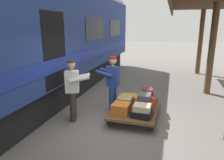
{
  "coord_description": "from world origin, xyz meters",
  "views": [
    {
      "loc": [
        -1.11,
        4.94,
        2.6
      ],
      "look_at": [
        0.41,
        -0.35,
        1.15
      ],
      "focal_mm": 33.55,
      "sensor_mm": 36.0,
      "label": 1
    }
  ],
  "objects_px": {
    "suitcase_tan_vintage": "(125,102)",
    "suitcase_orange_carryall": "(121,109)",
    "train_car": "(8,45)",
    "luggage_cart": "(135,109)",
    "suitcase_red_plastic": "(145,104)",
    "suitcase_slate_roller": "(145,97)",
    "suitcase_black_hardshell": "(142,113)",
    "suitcase_yellow_case": "(129,98)",
    "porter_by_door": "(73,88)",
    "suitcase_burgundy_valise": "(148,91)",
    "suitcase_cream_canvas": "(142,108)",
    "porter_in_overalls": "(112,83)",
    "suitcase_brown_leather": "(147,98)"
  },
  "relations": [
    {
      "from": "luggage_cart",
      "to": "suitcase_slate_roller",
      "type": "xyz_separation_m",
      "value": [
        -0.27,
        0.0,
        0.4
      ]
    },
    {
      "from": "suitcase_yellow_case",
      "to": "suitcase_orange_carryall",
      "type": "distance_m",
      "value": 1.05
    },
    {
      "from": "suitcase_brown_leather",
      "to": "suitcase_tan_vintage",
      "type": "bearing_deg",
      "value": 42.52
    },
    {
      "from": "porter_in_overalls",
      "to": "porter_by_door",
      "type": "bearing_deg",
      "value": 45.72
    },
    {
      "from": "train_car",
      "to": "suitcase_red_plastic",
      "type": "xyz_separation_m",
      "value": [
        -3.86,
        -0.65,
        -1.63
      ]
    },
    {
      "from": "suitcase_burgundy_valise",
      "to": "porter_in_overalls",
      "type": "relative_size",
      "value": 0.23
    },
    {
      "from": "luggage_cart",
      "to": "suitcase_cream_canvas",
      "type": "xyz_separation_m",
      "value": [
        -0.28,
        0.56,
        0.29
      ]
    },
    {
      "from": "suitcase_yellow_case",
      "to": "suitcase_black_hardshell",
      "type": "distance_m",
      "value": 1.19
    },
    {
      "from": "suitcase_tan_vintage",
      "to": "suitcase_red_plastic",
      "type": "bearing_deg",
      "value": 180.0
    },
    {
      "from": "luggage_cart",
      "to": "suitcase_yellow_case",
      "type": "bearing_deg",
      "value": -61.39
    },
    {
      "from": "suitcase_cream_canvas",
      "to": "suitcase_brown_leather",
      "type": "bearing_deg",
      "value": -90.4
    },
    {
      "from": "suitcase_orange_carryall",
      "to": "porter_in_overalls",
      "type": "height_order",
      "value": "porter_in_overalls"
    },
    {
      "from": "train_car",
      "to": "suitcase_black_hardshell",
      "type": "bearing_deg",
      "value": -178.06
    },
    {
      "from": "train_car",
      "to": "suitcase_red_plastic",
      "type": "relative_size",
      "value": 32.49
    },
    {
      "from": "suitcase_brown_leather",
      "to": "porter_in_overalls",
      "type": "distance_m",
      "value": 1.18
    },
    {
      "from": "suitcase_red_plastic",
      "to": "suitcase_tan_vintage",
      "type": "distance_m",
      "value": 0.57
    },
    {
      "from": "luggage_cart",
      "to": "suitcase_burgundy_valise",
      "type": "distance_m",
      "value": 0.74
    },
    {
      "from": "suitcase_brown_leather",
      "to": "suitcase_orange_carryall",
      "type": "distance_m",
      "value": 1.19
    },
    {
      "from": "suitcase_burgundy_valise",
      "to": "luggage_cart",
      "type": "bearing_deg",
      "value": 62.84
    },
    {
      "from": "luggage_cart",
      "to": "porter_by_door",
      "type": "bearing_deg",
      "value": 21.92
    },
    {
      "from": "train_car",
      "to": "porter_by_door",
      "type": "distance_m",
      "value": 2.27
    },
    {
      "from": "suitcase_yellow_case",
      "to": "suitcase_burgundy_valise",
      "type": "bearing_deg",
      "value": -176.61
    },
    {
      "from": "train_car",
      "to": "suitcase_orange_carryall",
      "type": "height_order",
      "value": "train_car"
    },
    {
      "from": "luggage_cart",
      "to": "suitcase_yellow_case",
      "type": "relative_size",
      "value": 3.73
    },
    {
      "from": "luggage_cart",
      "to": "suitcase_red_plastic",
      "type": "relative_size",
      "value": 3.56
    },
    {
      "from": "suitcase_orange_carryall",
      "to": "suitcase_slate_roller",
      "type": "height_order",
      "value": "suitcase_slate_roller"
    },
    {
      "from": "suitcase_cream_canvas",
      "to": "porter_in_overalls",
      "type": "relative_size",
      "value": 0.25
    },
    {
      "from": "suitcase_red_plastic",
      "to": "suitcase_black_hardshell",
      "type": "xyz_separation_m",
      "value": [
        0.0,
        0.52,
        -0.05
      ]
    },
    {
      "from": "suitcase_burgundy_valise",
      "to": "porter_by_door",
      "type": "xyz_separation_m",
      "value": [
        1.89,
        1.2,
        0.29
      ]
    },
    {
      "from": "suitcase_tan_vintage",
      "to": "suitcase_orange_carryall",
      "type": "xyz_separation_m",
      "value": [
        0.0,
        0.52,
        -0.0
      ]
    },
    {
      "from": "suitcase_red_plastic",
      "to": "suitcase_cream_canvas",
      "type": "relative_size",
      "value": 1.26
    },
    {
      "from": "train_car",
      "to": "suitcase_orange_carryall",
      "type": "distance_m",
      "value": 3.67
    },
    {
      "from": "suitcase_cream_canvas",
      "to": "suitcase_red_plastic",
      "type": "bearing_deg",
      "value": -90.78
    },
    {
      "from": "suitcase_yellow_case",
      "to": "suitcase_tan_vintage",
      "type": "bearing_deg",
      "value": 90.0
    },
    {
      "from": "suitcase_slate_roller",
      "to": "suitcase_red_plastic",
      "type": "bearing_deg",
      "value": -172.01
    },
    {
      "from": "suitcase_yellow_case",
      "to": "porter_by_door",
      "type": "xyz_separation_m",
      "value": [
        1.32,
        1.17,
        0.54
      ]
    },
    {
      "from": "suitcase_red_plastic",
      "to": "suitcase_burgundy_valise",
      "type": "xyz_separation_m",
      "value": [
        -0.0,
        -0.56,
        0.21
      ]
    },
    {
      "from": "luggage_cart",
      "to": "porter_by_door",
      "type": "relative_size",
      "value": 1.12
    },
    {
      "from": "suitcase_slate_roller",
      "to": "suitcase_orange_carryall",
      "type": "bearing_deg",
      "value": 43.03
    },
    {
      "from": "suitcase_tan_vintage",
      "to": "porter_in_overalls",
      "type": "bearing_deg",
      "value": -27.0
    },
    {
      "from": "suitcase_orange_carryall",
      "to": "suitcase_burgundy_valise",
      "type": "xyz_separation_m",
      "value": [
        -0.57,
        -1.08,
        0.2
      ]
    },
    {
      "from": "suitcase_yellow_case",
      "to": "suitcase_brown_leather",
      "type": "height_order",
      "value": "suitcase_brown_leather"
    },
    {
      "from": "suitcase_cream_canvas",
      "to": "suitcase_slate_roller",
      "type": "bearing_deg",
      "value": -89.56
    },
    {
      "from": "train_car",
      "to": "suitcase_burgundy_valise",
      "type": "relative_size",
      "value": 43.52
    },
    {
      "from": "suitcase_orange_carryall",
      "to": "suitcase_cream_canvas",
      "type": "bearing_deg",
      "value": 176.28
    },
    {
      "from": "suitcase_brown_leather",
      "to": "porter_by_door",
      "type": "bearing_deg",
      "value": 31.73
    },
    {
      "from": "suitcase_orange_carryall",
      "to": "suitcase_black_hardshell",
      "type": "bearing_deg",
      "value": 180.0
    },
    {
      "from": "train_car",
      "to": "suitcase_slate_roller",
      "type": "xyz_separation_m",
      "value": [
        -3.85,
        -0.65,
        -1.41
      ]
    },
    {
      "from": "train_car",
      "to": "suitcase_tan_vintage",
      "type": "height_order",
      "value": "train_car"
    },
    {
      "from": "suitcase_red_plastic",
      "to": "suitcase_tan_vintage",
      "type": "xyz_separation_m",
      "value": [
        0.57,
        0.0,
        0.01
      ]
    }
  ]
}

